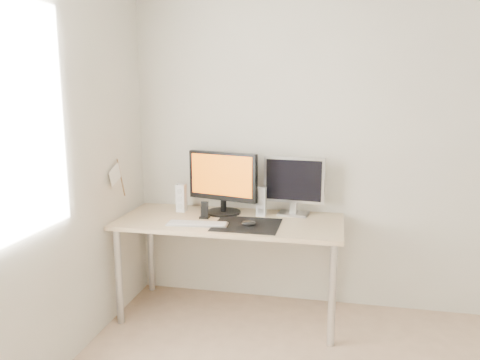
{
  "coord_description": "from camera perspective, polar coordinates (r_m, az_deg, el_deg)",
  "views": [
    {
      "loc": [
        -0.19,
        -1.78,
        1.64
      ],
      "look_at": [
        -0.87,
        1.44,
        1.01
      ],
      "focal_mm": 35.0,
      "sensor_mm": 36.0,
      "label": 1
    }
  ],
  "objects": [
    {
      "name": "speaker_left",
      "position": [
        3.59,
        -7.16,
        -2.18
      ],
      "size": [
        0.07,
        0.08,
        0.21
      ],
      "color": "white",
      "rests_on": "desk"
    },
    {
      "name": "pennant",
      "position": [
        3.43,
        -14.76,
        0.54
      ],
      "size": [
        0.01,
        0.23,
        0.29
      ],
      "color": "#A57F54",
      "rests_on": "wall_left"
    },
    {
      "name": "wall_back",
      "position": [
        3.55,
        14.95,
        4.17
      ],
      "size": [
        3.5,
        0.0,
        3.5
      ],
      "primitive_type": "plane",
      "rotation": [
        1.57,
        0.0,
        0.0
      ],
      "color": "white",
      "rests_on": "ground"
    },
    {
      "name": "second_monitor",
      "position": [
        3.46,
        6.6,
        -0.37
      ],
      "size": [
        0.45,
        0.18,
        0.43
      ],
      "color": "#B4B4B6",
      "rests_on": "desk"
    },
    {
      "name": "phone_dock",
      "position": [
        3.4,
        -4.33,
        -4.04
      ],
      "size": [
        0.07,
        0.06,
        0.12
      ],
      "color": "black",
      "rests_on": "desk"
    },
    {
      "name": "speaker_right",
      "position": [
        3.45,
        2.61,
        -2.64
      ],
      "size": [
        0.07,
        0.08,
        0.21
      ],
      "color": "silver",
      "rests_on": "desk"
    },
    {
      "name": "mousepad",
      "position": [
        3.23,
        0.83,
        -5.48
      ],
      "size": [
        0.45,
        0.4,
        0.0
      ],
      "primitive_type": "cube",
      "color": "black",
      "rests_on": "desk"
    },
    {
      "name": "mouse",
      "position": [
        3.19,
        1.08,
        -5.3
      ],
      "size": [
        0.1,
        0.06,
        0.04
      ],
      "primitive_type": "ellipsoid",
      "color": "black",
      "rests_on": "mousepad"
    },
    {
      "name": "keyboard",
      "position": [
        3.25,
        -5.21,
        -5.33
      ],
      "size": [
        0.43,
        0.15,
        0.02
      ],
      "color": "#ABAAAD",
      "rests_on": "desk"
    },
    {
      "name": "desk",
      "position": [
        3.39,
        -1.23,
        -6.11
      ],
      "size": [
        1.6,
        0.7,
        0.73
      ],
      "color": "#D1B587",
      "rests_on": "ground"
    },
    {
      "name": "main_monitor",
      "position": [
        3.47,
        -2.12,
        -0.05
      ],
      "size": [
        0.54,
        0.32,
        0.47
      ],
      "color": "black",
      "rests_on": "desk"
    }
  ]
}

